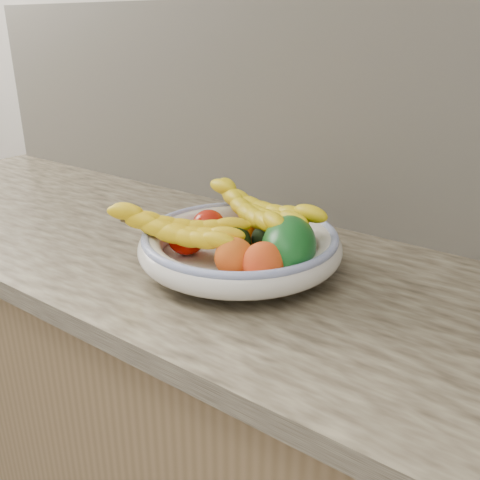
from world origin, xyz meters
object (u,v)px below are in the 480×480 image
banana_bunch_back (256,214)px  banana_bunch_front (175,233)px  green_mango (289,246)px  fruit_bowl (240,246)px

banana_bunch_back → banana_bunch_front: 0.18m
green_mango → banana_bunch_front: green_mango is taller
fruit_bowl → banana_bunch_front: size_ratio=1.36×
fruit_bowl → green_mango: green_mango is taller
banana_bunch_back → banana_bunch_front: size_ratio=1.16×
banana_bunch_front → banana_bunch_back: bearing=47.2°
green_mango → banana_bunch_back: 0.15m
green_mango → banana_bunch_front: (-0.20, -0.08, 0.01)m
fruit_bowl → green_mango: 0.11m
banana_bunch_back → fruit_bowl: bearing=-56.9°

